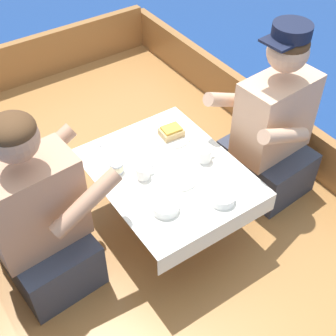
% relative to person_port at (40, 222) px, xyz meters
% --- Properties ---
extents(ground_plane, '(60.00, 60.00, 0.00)m').
position_rel_person_port_xyz_m(ground_plane, '(0.62, 0.05, -0.61)').
color(ground_plane, navy).
extents(boat_deck, '(1.91, 3.23, 0.24)m').
position_rel_person_port_xyz_m(boat_deck, '(0.62, 0.05, -0.49)').
color(boat_deck, '#9E6B38').
rests_on(boat_deck, ground_plane).
extents(gunwale_starboard, '(0.06, 3.23, 0.28)m').
position_rel_person_port_xyz_m(gunwale_starboard, '(1.55, 0.05, -0.23)').
color(gunwale_starboard, '#936033').
rests_on(gunwale_starboard, boat_deck).
extents(bow_coaming, '(1.79, 0.06, 0.32)m').
position_rel_person_port_xyz_m(bow_coaming, '(0.62, 1.64, -0.21)').
color(bow_coaming, '#936033').
rests_on(bow_coaming, boat_deck).
extents(cockpit_table, '(0.64, 0.80, 0.39)m').
position_rel_person_port_xyz_m(cockpit_table, '(0.62, -0.07, -0.02)').
color(cockpit_table, '#B2B2B7').
rests_on(cockpit_table, boat_deck).
extents(person_port, '(0.54, 0.47, 0.93)m').
position_rel_person_port_xyz_m(person_port, '(0.00, 0.00, 0.00)').
color(person_port, '#333847').
rests_on(person_port, boat_deck).
extents(person_starboard, '(0.54, 0.47, 0.98)m').
position_rel_person_port_xyz_m(person_starboard, '(1.24, -0.12, 0.02)').
color(person_starboard, '#333847').
rests_on(person_starboard, boat_deck).
extents(plate_sandwich, '(0.20, 0.20, 0.01)m').
position_rel_person_port_xyz_m(plate_sandwich, '(0.78, 0.13, 0.03)').
color(plate_sandwich, white).
rests_on(plate_sandwich, cockpit_table).
extents(plate_bread, '(0.16, 0.16, 0.01)m').
position_rel_person_port_xyz_m(plate_bread, '(0.63, -0.15, 0.03)').
color(plate_bread, white).
rests_on(plate_bread, cockpit_table).
extents(sandwich, '(0.12, 0.10, 0.05)m').
position_rel_person_port_xyz_m(sandwich, '(0.78, 0.13, 0.05)').
color(sandwich, tan).
rests_on(sandwich, plate_sandwich).
extents(bowl_port_near, '(0.12, 0.12, 0.04)m').
position_rel_person_port_xyz_m(bowl_port_near, '(0.47, -0.27, 0.04)').
color(bowl_port_near, white).
rests_on(bowl_port_near, cockpit_table).
extents(bowl_starboard_near, '(0.11, 0.11, 0.04)m').
position_rel_person_port_xyz_m(bowl_starboard_near, '(0.71, -0.37, 0.04)').
color(bowl_starboard_near, white).
rests_on(bowl_starboard_near, cockpit_table).
extents(coffee_cup_port, '(0.10, 0.07, 0.07)m').
position_rel_person_port_xyz_m(coffee_cup_port, '(0.81, -0.11, 0.06)').
color(coffee_cup_port, white).
rests_on(coffee_cup_port, cockpit_table).
extents(coffee_cup_starboard, '(0.09, 0.07, 0.06)m').
position_rel_person_port_xyz_m(coffee_cup_starboard, '(0.50, -0.04, 0.05)').
color(coffee_cup_starboard, white).
rests_on(coffee_cup_starboard, cockpit_table).
extents(tin_can, '(0.07, 0.07, 0.05)m').
position_rel_person_port_xyz_m(tin_can, '(0.42, 0.06, 0.05)').
color(tin_can, silver).
rests_on(tin_can, cockpit_table).
extents(utensil_knife_port, '(0.03, 0.17, 0.00)m').
position_rel_person_port_xyz_m(utensil_knife_port, '(0.71, -0.05, 0.02)').
color(utensil_knife_port, silver).
rests_on(utensil_knife_port, cockpit_table).
extents(utensil_knife_starboard, '(0.11, 0.14, 0.00)m').
position_rel_person_port_xyz_m(utensil_knife_starboard, '(0.61, 0.14, 0.02)').
color(utensil_knife_starboard, silver).
rests_on(utensil_knife_starboard, cockpit_table).
extents(utensil_spoon_center, '(0.09, 0.16, 0.01)m').
position_rel_person_port_xyz_m(utensil_spoon_center, '(0.42, 0.23, 0.03)').
color(utensil_spoon_center, silver).
rests_on(utensil_spoon_center, cockpit_table).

